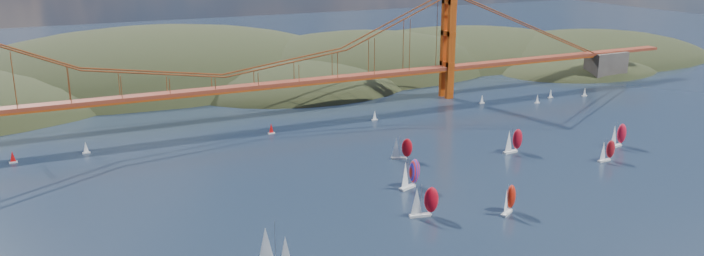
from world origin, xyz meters
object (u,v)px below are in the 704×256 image
Objects in this scene: sloop_navy at (272,254)px; racer_1 at (509,199)px; racer_4 at (618,135)px; racer_rwb at (410,173)px; racer_2 at (607,150)px; racer_5 at (401,148)px; racer_0 at (424,201)px; racer_3 at (513,140)px.

sloop_navy reaches higher than racer_1.
racer_rwb is (-100.45, -4.25, 0.24)m from racer_4.
racer_4 reaches higher than racer_2.
racer_rwb is at bearing 170.87° from racer_2.
racer_5 is at bearing 158.39° from racer_4.
racer_4 is at bearing 31.64° from sloop_navy.
racer_0 is 1.00× the size of racer_4.
racer_4 is at bearing 25.93° from racer_0.
racer_5 is at bearing 61.06° from racer_1.
racer_3 reaches higher than racer_0.
sloop_navy reaches higher than racer_5.
racer_1 is 63.85m from racer_3.
racer_2 is at bearing 0.92° from racer_5.
racer_2 is 0.82× the size of racer_rwb.
sloop_navy reaches higher than racer_4.
racer_3 is 45.12m from racer_4.
racer_0 is at bearing -84.39° from racer_5.
racer_5 is at bearing 58.32° from sloop_navy.
racer_5 is (-43.89, 11.97, -0.55)m from racer_3.
racer_rwb reaches higher than racer_1.
racer_4 is at bearing -22.44° from racer_3.
racer_0 is at bearing -131.08° from racer_rwb.
racer_0 is 92.26m from racer_2.
racer_5 is at bearing 78.81° from racer_0.
racer_3 is at bearing 18.39° from racer_1.
racer_3 is 1.12× the size of racer_5.
sloop_navy is 170.20m from racer_4.
racer_rwb reaches higher than racer_2.
racer_0 is 1.17× the size of racer_2.
racer_5 is at bearing 158.03° from racer_3.
racer_5 is (-69.02, 36.27, 0.16)m from racer_2.
sloop_navy is 80.18m from racer_1.
sloop_navy reaches higher than racer_0.
racer_1 is at bearing 22.22° from sloop_navy.
racer_5 is at bearing 148.59° from racer_2.
racer_4 is at bearing 29.72° from racer_2.
racer_2 is at bearing -11.22° from racer_1.
racer_rwb is (-16.04, 32.48, 0.63)m from racer_1.
racer_5 is at bearing 44.99° from racer_rwb.
racer_2 is at bearing -50.75° from racer_3.
racer_rwb is at bearing 84.61° from racer_1.
racer_5 is (-2.91, 60.93, -0.14)m from racer_1.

